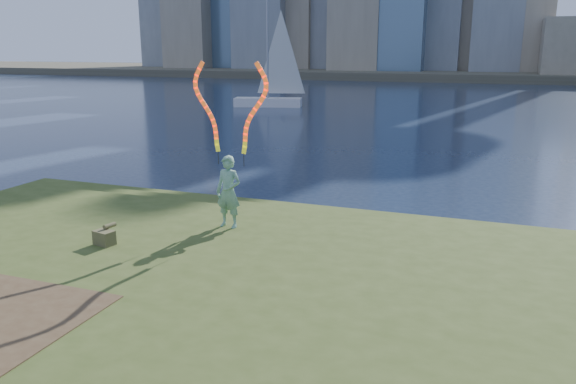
% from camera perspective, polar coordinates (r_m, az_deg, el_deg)
% --- Properties ---
extents(ground, '(320.00, 320.00, 0.00)m').
position_cam_1_polar(ground, '(11.17, -8.28, -11.21)').
color(ground, '#18253E').
rests_on(ground, ground).
extents(grassy_knoll, '(20.00, 18.00, 0.80)m').
position_cam_1_polar(grassy_knoll, '(9.30, -15.32, -14.82)').
color(grassy_knoll, '#3B4B1A').
rests_on(grassy_knoll, ground).
extents(far_shore, '(320.00, 40.00, 1.20)m').
position_cam_1_polar(far_shore, '(103.99, 17.93, 11.42)').
color(far_shore, '#4D4838').
rests_on(far_shore, ground).
extents(woman_with_ribbons, '(2.06, 0.44, 4.04)m').
position_cam_1_polar(woman_with_ribbons, '(12.71, -6.04, 2.55)').
color(woman_with_ribbons, '#1E683F').
rests_on(woman_with_ribbons, grassy_knoll).
extents(canvas_bag, '(0.48, 0.54, 0.40)m').
position_cam_1_polar(canvas_bag, '(12.40, -18.13, -4.35)').
color(canvas_bag, brown).
rests_on(canvas_bag, grassy_knoll).
extents(sailboat, '(5.99, 3.08, 9.02)m').
position_cam_1_polar(sailboat, '(47.86, -1.69, 10.51)').
color(sailboat, white).
rests_on(sailboat, ground).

